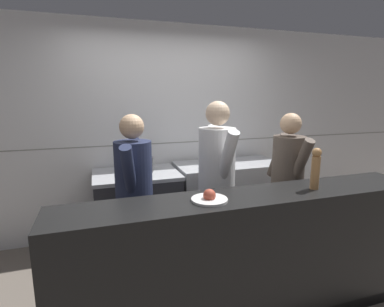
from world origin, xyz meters
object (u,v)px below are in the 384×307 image
object	(u,v)px
pepper_mill	(316,168)
chef_sous	(217,181)
plated_dish_main	(209,198)
stock_pot	(138,165)
oven_range	(137,210)
chef_line	(287,182)
chef_head_cook	(134,194)

from	to	relation	value
pepper_mill	chef_sous	world-z (taller)	chef_sous
plated_dish_main	pepper_mill	xyz separation A→B (m)	(0.88, -0.00, 0.15)
stock_pot	pepper_mill	bearing A→B (deg)	-51.17
oven_range	chef_sous	bearing A→B (deg)	-48.79
oven_range	chef_line	distance (m)	1.69
chef_head_cook	chef_line	size ratio (longest dim) A/B	1.01
stock_pot	plated_dish_main	bearing A→B (deg)	-78.82
stock_pot	chef_head_cook	distance (m)	0.77
oven_range	pepper_mill	xyz separation A→B (m)	(1.21, -1.45, 0.75)
oven_range	chef_line	size ratio (longest dim) A/B	0.60
pepper_mill	chef_head_cook	xyz separation A→B (m)	(-1.32, 0.71, -0.31)
plated_dish_main	chef_sous	distance (m)	0.77
stock_pot	plated_dish_main	xyz separation A→B (m)	(0.29, -1.46, 0.07)
stock_pot	chef_head_cook	xyz separation A→B (m)	(-0.15, -0.75, -0.09)
chef_sous	chef_line	world-z (taller)	chef_sous
oven_range	pepper_mill	bearing A→B (deg)	-50.20
oven_range	stock_pot	distance (m)	0.54
pepper_mill	chef_sous	distance (m)	0.91
plated_dish_main	chef_line	bearing A→B (deg)	30.20
oven_range	chef_sous	xyz separation A→B (m)	(0.66, -0.76, 0.50)
oven_range	chef_line	xyz separation A→B (m)	(1.43, -0.80, 0.43)
stock_pot	chef_line	distance (m)	1.62
plated_dish_main	chef_head_cook	world-z (taller)	chef_head_cook
oven_range	pepper_mill	world-z (taller)	pepper_mill
chef_head_cook	chef_line	distance (m)	1.54
pepper_mill	stock_pot	bearing A→B (deg)	128.83
plated_dish_main	stock_pot	bearing A→B (deg)	101.18
stock_pot	chef_head_cook	world-z (taller)	chef_head_cook
oven_range	chef_line	world-z (taller)	chef_line
chef_sous	stock_pot	bearing A→B (deg)	127.28
pepper_mill	chef_line	bearing A→B (deg)	71.03
pepper_mill	chef_line	xyz separation A→B (m)	(0.22, 0.64, -0.32)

